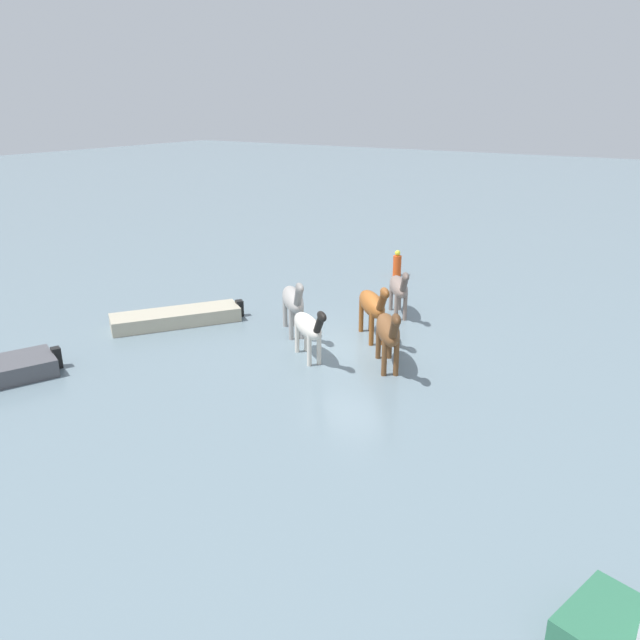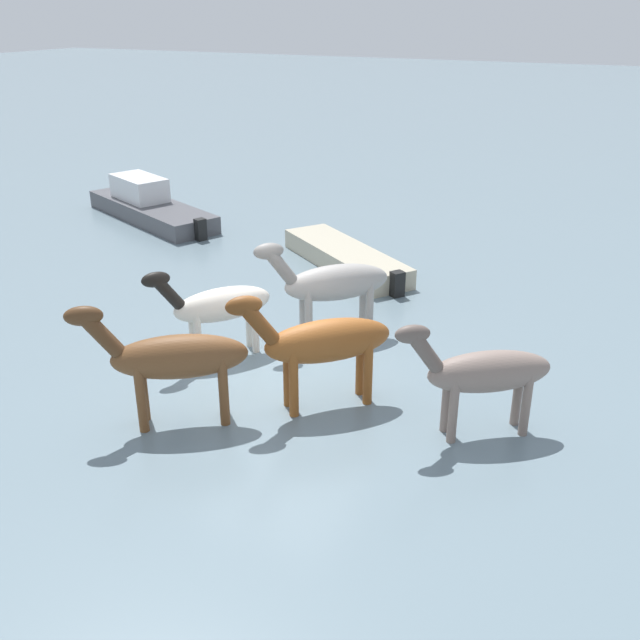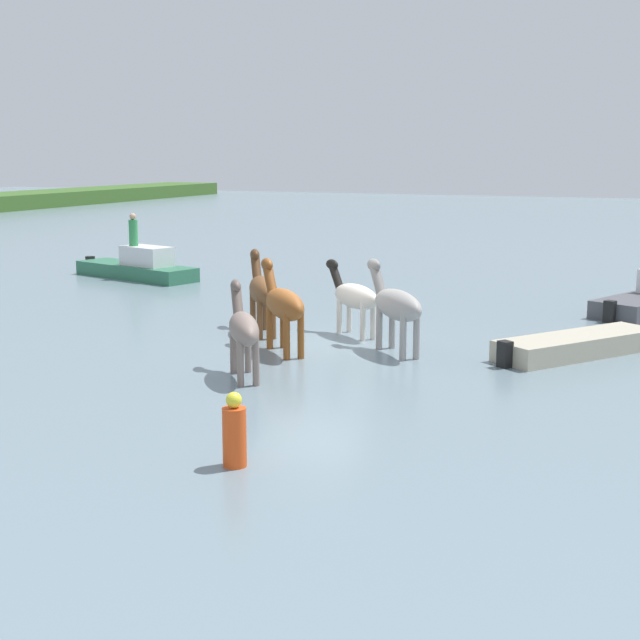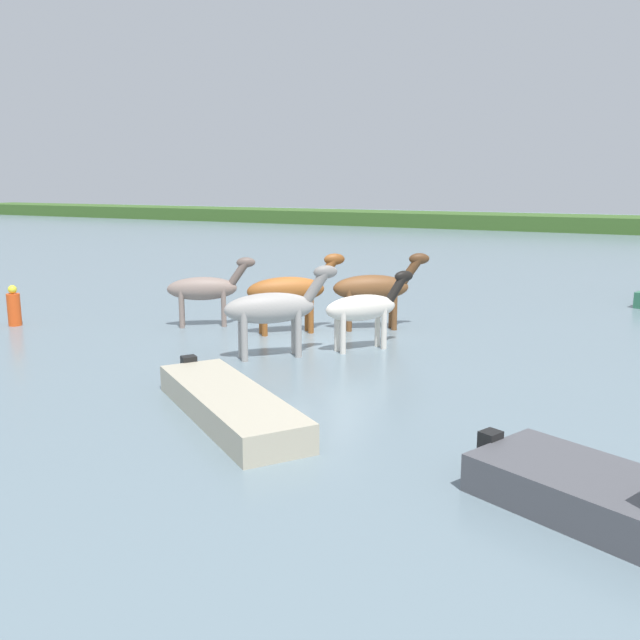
# 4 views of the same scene
# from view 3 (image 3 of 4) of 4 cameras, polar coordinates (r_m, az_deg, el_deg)

# --- Properties ---
(ground_plane) EXTENTS (151.50, 151.50, 0.00)m
(ground_plane) POSITION_cam_3_polar(r_m,az_deg,el_deg) (21.97, -0.55, -1.64)
(ground_plane) COLOR slate
(horse_lead) EXTENTS (1.72, 2.11, 1.84)m
(horse_lead) POSITION_cam_3_polar(r_m,az_deg,el_deg) (23.04, 2.15, 1.49)
(horse_lead) COLOR silver
(horse_lead) RESTS_ON ground_plane
(horse_dark_mare) EXTENTS (2.22, 2.15, 2.08)m
(horse_dark_mare) POSITION_cam_3_polar(r_m,az_deg,el_deg) (21.07, -2.30, 1.00)
(horse_dark_mare) COLOR brown
(horse_dark_mare) RESTS_ON ground_plane
(horse_rear_stallion) EXTENTS (2.40, 1.86, 2.06)m
(horse_rear_stallion) POSITION_cam_3_polar(r_m,az_deg,el_deg) (23.30, -3.65, 1.88)
(horse_rear_stallion) COLOR brown
(horse_rear_stallion) RESTS_ON ground_plane
(horse_gray_outer) EXTENTS (2.19, 2.17, 2.07)m
(horse_gray_outer) POSITION_cam_3_polar(r_m,az_deg,el_deg) (21.06, 4.76, 0.96)
(horse_gray_outer) COLOR #9E9993
(horse_gray_outer) RESTS_ON ground_plane
(horse_pinto_flank) EXTENTS (2.21, 1.73, 1.90)m
(horse_pinto_flank) POSITION_cam_3_polar(r_m,az_deg,el_deg) (18.75, -4.81, -0.52)
(horse_pinto_flank) COLOR gray
(horse_pinto_flank) RESTS_ON ground_plane
(boat_tender_starboard) EXTENTS (2.88, 5.51, 1.36)m
(boat_tender_starboard) POSITION_cam_3_polar(r_m,az_deg,el_deg) (34.32, -11.30, 3.11)
(boat_tender_starboard) COLOR #2D6B4C
(boat_tender_starboard) RESTS_ON ground_plane
(boat_launch_far) EXTENTS (4.22, 3.47, 0.73)m
(boat_launch_far) POSITION_cam_3_polar(r_m,az_deg,el_deg) (21.77, 15.74, -1.71)
(boat_launch_far) COLOR #B7AD93
(boat_launch_far) RESTS_ON ground_plane
(person_watcher_seated) EXTENTS (0.32, 0.32, 1.19)m
(person_watcher_seated) POSITION_cam_3_polar(r_m,az_deg,el_deg) (34.07, -11.58, 5.48)
(person_watcher_seated) COLOR #338C4C
(person_watcher_seated) RESTS_ON boat_tender_starboard
(buoy_channel_marker) EXTENTS (0.36, 0.36, 1.14)m
(buoy_channel_marker) POSITION_cam_3_polar(r_m,az_deg,el_deg) (13.68, -5.36, -7.05)
(buoy_channel_marker) COLOR #E54C19
(buoy_channel_marker) RESTS_ON ground_plane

